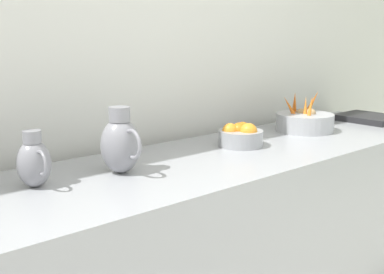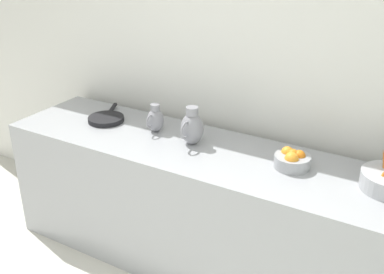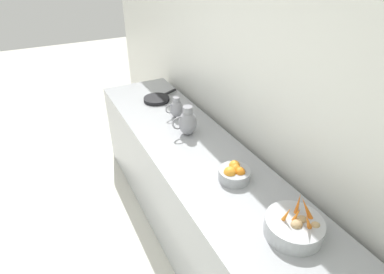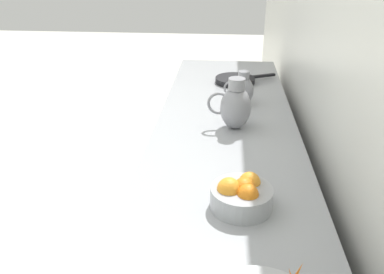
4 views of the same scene
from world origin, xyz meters
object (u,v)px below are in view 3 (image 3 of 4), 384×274
(metal_pitcher_tall, at_px, (187,122))
(skillet_on_counter, at_px, (157,99))
(vegetable_colander, at_px, (294,226))
(metal_pitcher_short, at_px, (176,108))
(orange_bowl, at_px, (234,173))

(metal_pitcher_tall, height_order, skillet_on_counter, metal_pitcher_tall)
(skillet_on_counter, bearing_deg, metal_pitcher_tall, 88.70)
(vegetable_colander, xyz_separation_m, metal_pitcher_short, (-0.00, -1.53, 0.04))
(metal_pitcher_short, bearing_deg, vegetable_colander, 89.96)
(metal_pitcher_tall, distance_m, metal_pitcher_short, 0.32)
(vegetable_colander, height_order, orange_bowl, vegetable_colander)
(vegetable_colander, bearing_deg, skillet_on_counter, -89.18)
(orange_bowl, xyz_separation_m, skillet_on_counter, (0.00, -1.40, -0.03))
(orange_bowl, xyz_separation_m, metal_pitcher_tall, (0.02, -0.67, 0.06))
(metal_pitcher_tall, bearing_deg, metal_pitcher_short, -98.20)
(orange_bowl, xyz_separation_m, metal_pitcher_short, (-0.03, -0.99, 0.04))
(vegetable_colander, relative_size, metal_pitcher_tall, 1.24)
(metal_pitcher_short, xyz_separation_m, skillet_on_counter, (0.03, -0.41, -0.07))
(vegetable_colander, distance_m, skillet_on_counter, 1.94)
(orange_bowl, bearing_deg, vegetable_colander, 92.90)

